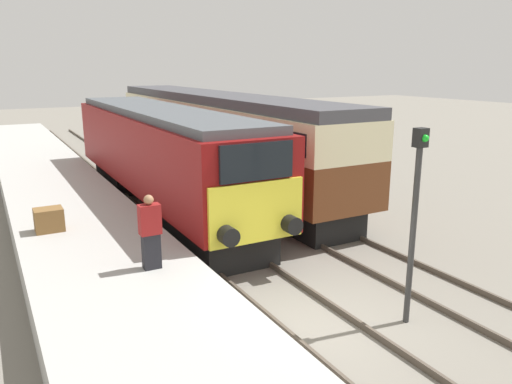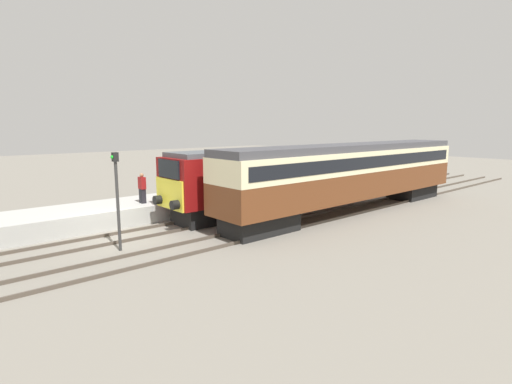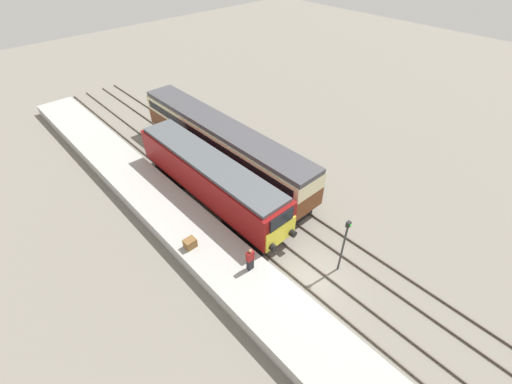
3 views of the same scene
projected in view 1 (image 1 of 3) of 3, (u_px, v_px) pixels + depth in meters
The scene contains 9 objects.
ground_plane at pixel (317, 326), 10.03m from camera, with size 120.00×120.00×0.00m, color slate.
platform_left at pixel (74, 222), 15.17m from camera, with size 3.50×50.00×0.92m.
rails_near_track at pixel (214, 246), 14.26m from camera, with size 1.51×60.00×0.14m.
rails_far_track at pixel (312, 228), 15.85m from camera, with size 1.50×60.00×0.14m.
locomotive at pixel (161, 154), 17.58m from camera, with size 2.70×14.43×3.67m.
passenger_carriage at pixel (215, 129), 21.57m from camera, with size 2.75×18.64×3.95m.
person_on_platform at pixel (150, 233), 10.36m from camera, with size 0.44×0.26×1.60m.
signal_post at pixel (415, 211), 9.62m from camera, with size 0.24×0.28×3.96m.
luggage_crate at pixel (49, 220), 12.85m from camera, with size 0.70×0.56×0.60m.
Camera 1 is at (-5.44, -7.35, 5.08)m, focal length 35.00 mm.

